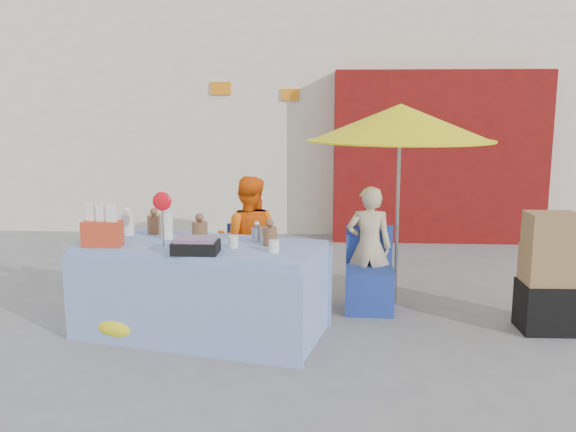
# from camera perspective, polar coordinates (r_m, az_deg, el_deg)

# --- Properties ---
(ground) EXTENTS (80.00, 80.00, 0.00)m
(ground) POSITION_cam_1_polar(r_m,az_deg,el_deg) (5.69, -1.20, -11.04)
(ground) COLOR slate
(ground) RESTS_ON ground
(backdrop) EXTENTS (14.00, 8.00, 7.80)m
(backdrop) POSITION_cam_1_polar(r_m,az_deg,el_deg) (12.85, 3.77, 14.81)
(backdrop) COLOR silver
(backdrop) RESTS_ON ground
(market_table) EXTENTS (2.37, 1.51, 1.33)m
(market_table) POSITION_cam_1_polar(r_m,az_deg,el_deg) (5.65, -8.15, -6.65)
(market_table) COLOR #87A1D8
(market_table) RESTS_ON ground
(chair_left) EXTENTS (0.50, 0.49, 0.85)m
(chair_left) POSITION_cam_1_polar(r_m,az_deg,el_deg) (6.34, -3.82, -6.38)
(chair_left) COLOR navy
(chair_left) RESTS_ON ground
(chair_right) EXTENTS (0.50, 0.49, 0.85)m
(chair_right) POSITION_cam_1_polar(r_m,az_deg,el_deg) (6.31, 7.60, -6.52)
(chair_right) COLOR navy
(chair_right) RESTS_ON ground
(vendor_orange) EXTENTS (0.68, 0.54, 1.36)m
(vendor_orange) POSITION_cam_1_polar(r_m,az_deg,el_deg) (6.36, -3.72, -2.36)
(vendor_orange) COLOR orange
(vendor_orange) RESTS_ON ground
(vendor_beige) EXTENTS (0.47, 0.32, 1.27)m
(vendor_beige) POSITION_cam_1_polar(r_m,az_deg,el_deg) (6.34, 7.58, -2.89)
(vendor_beige) COLOR #C0AE88
(vendor_beige) RESTS_ON ground
(umbrella) EXTENTS (1.90, 1.90, 2.09)m
(umbrella) POSITION_cam_1_polar(r_m,az_deg,el_deg) (6.36, 10.47, 8.51)
(umbrella) COLOR gray
(umbrella) RESTS_ON ground
(box_stack) EXTENTS (0.51, 0.42, 1.12)m
(box_stack) POSITION_cam_1_polar(r_m,az_deg,el_deg) (6.12, 23.24, -5.28)
(box_stack) COLOR black
(box_stack) RESTS_ON ground
(tarp_bundle) EXTENTS (0.79, 0.69, 0.31)m
(tarp_bundle) POSITION_cam_1_polar(r_m,az_deg,el_deg) (5.77, -14.41, -9.44)
(tarp_bundle) COLOR yellow
(tarp_bundle) RESTS_ON ground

